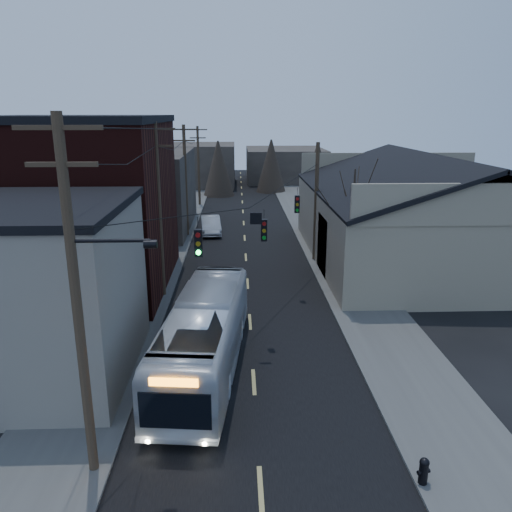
{
  "coord_description": "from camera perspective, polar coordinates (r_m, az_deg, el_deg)",
  "views": [
    {
      "loc": [
        -0.58,
        -9.88,
        10.46
      ],
      "look_at": [
        0.39,
        15.96,
        3.0
      ],
      "focal_mm": 35.0,
      "sensor_mm": 36.0,
      "label": 1
    }
  ],
  "objects": [
    {
      "name": "building_far_left",
      "position": [
        75.45,
        -6.35,
        10.32
      ],
      "size": [
        10.0,
        12.0,
        6.0
      ],
      "primitive_type": "cube",
      "color": "#342E29",
      "rests_on": "ground"
    },
    {
      "name": "bare_tree",
      "position": [
        31.47,
        10.93,
        3.21
      ],
      "size": [
        0.4,
        0.4,
        7.2
      ],
      "primitive_type": "cone",
      "color": "black",
      "rests_on": "ground"
    },
    {
      "name": "fire_hydrant",
      "position": [
        16.34,
        18.62,
        -22.15
      ],
      "size": [
        0.41,
        0.29,
        0.84
      ],
      "rotation": [
        0.0,
        0.0,
        0.26
      ],
      "color": "black",
      "rests_on": "sidewalk_right"
    },
    {
      "name": "road_surface",
      "position": [
        41.23,
        -1.27,
        1.41
      ],
      "size": [
        9.0,
        110.0,
        0.02
      ],
      "primitive_type": "cube",
      "color": "black",
      "rests_on": "ground"
    },
    {
      "name": "building_left_far",
      "position": [
        47.26,
        -13.1,
        7.21
      ],
      "size": [
        9.0,
        14.0,
        7.0
      ],
      "primitive_type": "cube",
      "color": "#342E29",
      "rests_on": "ground"
    },
    {
      "name": "sidewalk_right",
      "position": [
        41.82,
        7.68,
        1.55
      ],
      "size": [
        4.0,
        110.0,
        0.12
      ],
      "primitive_type": "cube",
      "color": "#474744",
      "rests_on": "ground"
    },
    {
      "name": "bus",
      "position": [
        21.04,
        -5.91,
        -9.01
      ],
      "size": [
        3.75,
        11.43,
        3.13
      ],
      "primitive_type": "imported",
      "rotation": [
        0.0,
        0.0,
        3.04
      ],
      "color": "silver",
      "rests_on": "ground"
    },
    {
      "name": "sidewalk_left",
      "position": [
        41.64,
        -10.25,
        1.37
      ],
      "size": [
        4.0,
        110.0,
        0.12
      ],
      "primitive_type": "cube",
      "color": "#474744",
      "rests_on": "ground"
    },
    {
      "name": "building_clapboard",
      "position": [
        21.82,
        -24.78,
        -4.06
      ],
      "size": [
        8.0,
        8.0,
        7.0
      ],
      "primitive_type": "cube",
      "color": "slate",
      "rests_on": "ground"
    },
    {
      "name": "warehouse",
      "position": [
        38.23,
        18.75,
        3.52
      ],
      "size": [
        16.16,
        20.6,
        7.73
      ],
      "color": "gray",
      "rests_on": "ground"
    },
    {
      "name": "utility_lines",
      "position": [
        34.56,
        -6.36,
        6.83
      ],
      "size": [
        11.24,
        45.28,
        10.5
      ],
      "color": "#382B1E",
      "rests_on": "ground"
    },
    {
      "name": "building_far_right",
      "position": [
        80.64,
        3.32,
        10.4
      ],
      "size": [
        12.0,
        14.0,
        5.0
      ],
      "primitive_type": "cube",
      "color": "#342E29",
      "rests_on": "ground"
    },
    {
      "name": "building_brick",
      "position": [
        31.81,
        -19.42,
        5.29
      ],
      "size": [
        10.0,
        12.0,
        10.0
      ],
      "primitive_type": "cube",
      "color": "black",
      "rests_on": "ground"
    },
    {
      "name": "parked_car",
      "position": [
        44.76,
        -5.2,
        3.54
      ],
      "size": [
        2.14,
        4.89,
        1.56
      ],
      "primitive_type": "imported",
      "rotation": [
        0.0,
        0.0,
        0.1
      ],
      "color": "#B2B4BA",
      "rests_on": "ground"
    }
  ]
}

